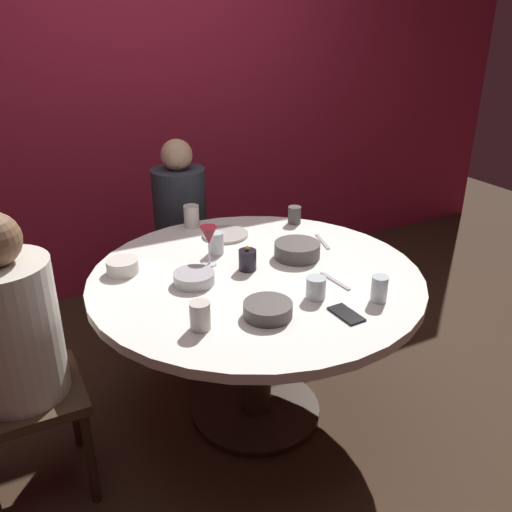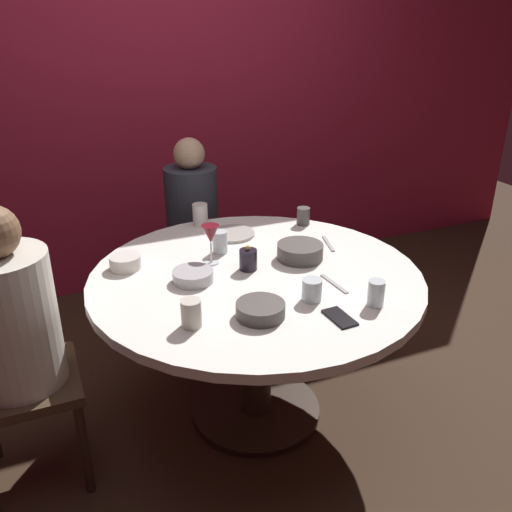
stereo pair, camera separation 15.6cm
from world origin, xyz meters
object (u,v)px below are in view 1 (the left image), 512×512
at_px(wine_glass, 209,237).
at_px(cup_far_edge, 200,316).
at_px(bowl_serving_large, 194,278).
at_px(cup_by_right_diner, 316,288).
at_px(dining_table, 256,303).
at_px(seated_diner_left, 12,333).
at_px(seated_diner_back, 180,215).
at_px(candle_holder, 247,260).
at_px(bowl_salad_center, 268,310).
at_px(dinner_plate, 225,235).
at_px(cup_beside_wine, 216,243).
at_px(cell_phone, 346,314).
at_px(cup_center_front, 294,215).
at_px(bowl_small_white, 297,250).
at_px(cup_by_left_diner, 379,289).
at_px(bowl_sauce_side, 123,266).
at_px(cup_near_candle, 191,216).

bearing_deg(wine_glass, cup_far_edge, -116.45).
relative_size(bowl_serving_large, cup_by_right_diner, 1.95).
xyz_separation_m(dining_table, bowl_serving_large, (-0.26, 0.03, 0.17)).
height_order(seated_diner_left, seated_diner_back, seated_diner_left).
height_order(candle_holder, bowl_serving_large, candle_holder).
distance_m(wine_glass, bowl_serving_large, 0.21).
distance_m(bowl_serving_large, bowl_salad_center, 0.39).
bearing_deg(bowl_salad_center, wine_glass, 91.82).
bearing_deg(dinner_plate, cup_far_edge, -120.33).
bearing_deg(cup_beside_wine, cell_phone, -74.74).
bearing_deg(dinner_plate, seated_diner_left, -156.62).
height_order(cell_phone, cup_center_front, cup_center_front).
bearing_deg(bowl_small_white, bowl_salad_center, -132.81).
bearing_deg(cup_by_left_diner, dinner_plate, 105.95).
bearing_deg(seated_diner_left, bowl_sauce_side, 29.83).
bearing_deg(bowl_salad_center, cup_by_right_diner, 8.92).
height_order(bowl_salad_center, cup_by_left_diner, cup_by_left_diner).
bearing_deg(dinner_plate, dining_table, -97.62).
xyz_separation_m(dining_table, bowl_small_white, (0.24, 0.06, 0.18)).
bearing_deg(cell_phone, bowl_salad_center, 150.97).
xyz_separation_m(bowl_small_white, cup_near_candle, (-0.28, 0.57, 0.02)).
bearing_deg(cell_phone, cup_beside_wine, 102.50).
bearing_deg(cell_phone, cup_by_left_diner, 7.75).
bearing_deg(seated_diner_back, candle_holder, -0.96).
relative_size(bowl_serving_large, bowl_sauce_side, 1.24).
relative_size(dinner_plate, cup_far_edge, 2.21).
height_order(candle_holder, cup_by_right_diner, candle_holder).
bearing_deg(bowl_serving_large, bowl_sauce_side, 134.78).
xyz_separation_m(bowl_small_white, cup_center_front, (0.21, 0.37, 0.01)).
xyz_separation_m(dining_table, seated_diner_back, (0.00, 0.92, 0.10)).
relative_size(dinner_plate, bowl_serving_large, 1.34).
height_order(seated_diner_left, cup_center_front, seated_diner_left).
bearing_deg(cell_phone, seated_diner_left, 154.54).
bearing_deg(cup_by_right_diner, wine_glass, 117.73).
distance_m(bowl_serving_large, cup_by_right_diner, 0.49).
height_order(cell_phone, cup_far_edge, cup_far_edge).
height_order(bowl_small_white, cup_center_front, cup_center_front).
relative_size(seated_diner_back, cup_by_right_diner, 13.06).
distance_m(dinner_plate, cell_phone, 0.90).
height_order(dining_table, wine_glass, wine_glass).
relative_size(bowl_sauce_side, cup_far_edge, 1.32).
bearing_deg(dinner_plate, bowl_serving_large, -128.57).
xyz_separation_m(seated_diner_back, bowl_sauce_side, (-0.49, -0.66, 0.07)).
bearing_deg(cup_by_left_diner, bowl_serving_large, 141.27).
height_order(seated_diner_back, cup_far_edge, seated_diner_back).
xyz_separation_m(dining_table, bowl_salad_center, (-0.12, -0.33, 0.17)).
relative_size(bowl_salad_center, cup_beside_wine, 1.76).
relative_size(candle_holder, bowl_salad_center, 0.62).
xyz_separation_m(seated_diner_back, wine_glass, (-0.14, -0.75, 0.17)).
distance_m(bowl_salad_center, cup_beside_wine, 0.60).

